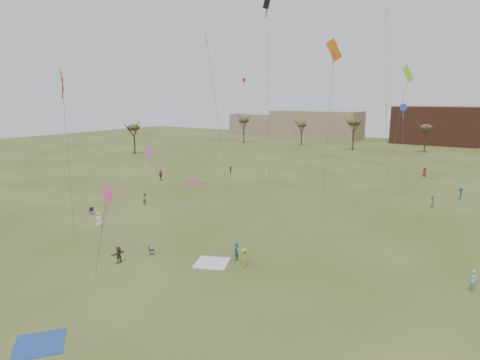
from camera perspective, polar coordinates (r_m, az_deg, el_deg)
The scene contains 22 objects.
ground at distance 39.96m, azimuth -9.78°, elevation -10.64°, with size 260.00×260.00×0.00m, color #374B17.
flyer_near_left at distance 51.00m, azimuth -19.12°, elevation -5.20°, with size 0.83×0.54×1.69m, color white.
flyer_near_right at distance 38.55m, azimuth -0.54°, elevation -9.94°, with size 0.63×0.41×1.72m, color #1D5385.
spectator_fore_b at distance 59.42m, azimuth -13.10°, elevation -2.55°, with size 0.80×0.63×1.65m, color #95935E.
spectator_fore_c at distance 39.60m, azimuth -16.59°, elevation -9.95°, with size 1.46×0.47×1.58m, color brown.
flyer_mid_b at distance 37.31m, azimuth 0.60°, elevation -10.70°, with size 1.09×0.63×1.70m, color gold.
flyer_mid_c at distance 37.62m, azimuth 29.81°, elevation -12.07°, with size 0.64×0.42×1.75m, color #7EC7D2.
spectator_mid_d at distance 75.88m, azimuth -11.03°, elevation 0.69°, with size 1.15×0.48×1.97m, color #8C3A6D.
spectator_mid_e at distance 62.15m, azimuth 25.26°, elevation -2.79°, with size 0.76×0.60×1.57m, color #B9B9B9.
flyer_far_a at distance 81.39m, azimuth -1.34°, elevation 1.46°, with size 1.40×0.44×1.51m, color #2A6220.
flyer_far_b at distance 85.85m, azimuth 24.38°, elevation 1.03°, with size 0.85×0.55×1.74m, color #B01E29.
flyer_far_c at distance 69.07m, azimuth 28.41°, elevation -1.67°, with size 1.12×0.64×1.73m, color navy.
blanket_blue at distance 29.78m, azimuth -26.22°, elevation -19.90°, with size 2.90×2.90×0.03m, color #234798.
blanket_cream at distance 38.34m, azimuth -3.97°, elevation -11.47°, with size 2.94×2.94×0.03m, color white.
blanket_plum at distance 73.37m, azimuth -6.33°, elevation -0.32°, with size 3.51×3.51×0.03m, color #AB3460.
camp_chair_left at distance 56.62m, azimuth -20.05°, elevation -4.25°, with size 0.74×0.74×0.87m.
camp_chair_center at distance 40.98m, azimuth -12.26°, elevation -9.78°, with size 0.74×0.74×0.87m.
kites_aloft at distance 57.45m, azimuth 9.51°, elevation 17.20°, with size 63.89×60.92×27.74m.
tree_line at distance 109.80m, azimuth 18.70°, elevation 6.80°, with size 117.44×49.32×8.91m.
building_tan at distance 154.41m, azimuth 10.61°, elevation 7.62°, with size 32.00×14.00×10.00m, color #937F60.
building_brick at distance 148.32m, azimuth 25.85°, elevation 6.91°, with size 26.00×16.00×12.00m, color brown.
building_tan_west at distance 174.48m, azimuth 2.37°, elevation 7.90°, with size 20.00×12.00×8.00m, color #937F60.
Camera 1 is at (25.81, -26.58, 14.95)m, focal length 30.55 mm.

